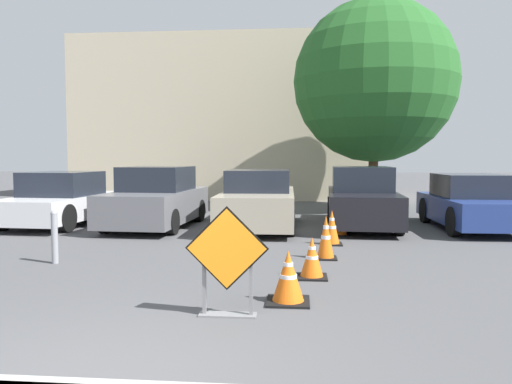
# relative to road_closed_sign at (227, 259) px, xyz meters

# --- Properties ---
(ground_plane) EXTENTS (96.00, 96.00, 0.00)m
(ground_plane) POSITION_rel_road_closed_sign_xyz_m (-0.83, 7.93, -0.67)
(ground_plane) COLOR #4C4C4F
(road_closed_sign) EXTENTS (0.96, 0.20, 1.27)m
(road_closed_sign) POSITION_rel_road_closed_sign_xyz_m (0.00, 0.00, 0.00)
(road_closed_sign) COLOR black
(road_closed_sign) RESTS_ON ground_plane
(traffic_cone_nearest) EXTENTS (0.54, 0.54, 0.66)m
(traffic_cone_nearest) POSITION_rel_road_closed_sign_xyz_m (0.68, 0.63, -0.35)
(traffic_cone_nearest) COLOR black
(traffic_cone_nearest) RESTS_ON ground_plane
(traffic_cone_second) EXTENTS (0.47, 0.47, 0.62)m
(traffic_cone_second) POSITION_rel_road_closed_sign_xyz_m (1.00, 1.95, -0.37)
(traffic_cone_second) COLOR black
(traffic_cone_second) RESTS_ON ground_plane
(traffic_cone_third) EXTENTS (0.40, 0.40, 0.78)m
(traffic_cone_third) POSITION_rel_road_closed_sign_xyz_m (1.28, 3.40, -0.29)
(traffic_cone_third) COLOR black
(traffic_cone_third) RESTS_ON ground_plane
(traffic_cone_fourth) EXTENTS (0.43, 0.43, 0.73)m
(traffic_cone_fourth) POSITION_rel_road_closed_sign_xyz_m (1.48, 4.89, -0.32)
(traffic_cone_fourth) COLOR black
(traffic_cone_fourth) RESTS_ON ground_plane
(traffic_cone_fifth) EXTENTS (0.41, 0.41, 0.75)m
(traffic_cone_fifth) POSITION_rel_road_closed_sign_xyz_m (1.76, 6.15, -0.31)
(traffic_cone_fifth) COLOR black
(traffic_cone_fifth) RESTS_ON ground_plane
(parked_car_nearest) EXTENTS (2.09, 4.13, 1.43)m
(parked_car_nearest) POSITION_rel_road_closed_sign_xyz_m (-5.63, 7.38, -0.01)
(parked_car_nearest) COLOR silver
(parked_car_nearest) RESTS_ON ground_plane
(parked_car_second) EXTENTS (2.01, 4.17, 1.58)m
(parked_car_second) POSITION_rel_road_closed_sign_xyz_m (-2.94, 7.21, 0.04)
(parked_car_second) COLOR slate
(parked_car_second) RESTS_ON ground_plane
(parked_car_third) EXTENTS (1.94, 4.58, 1.50)m
(parked_car_third) POSITION_rel_road_closed_sign_xyz_m (-0.26, 7.34, 0.02)
(parked_car_third) COLOR #A39984
(parked_car_third) RESTS_ON ground_plane
(parked_car_fourth) EXTENTS (1.94, 4.59, 1.58)m
(parked_car_fourth) POSITION_rel_road_closed_sign_xyz_m (2.43, 7.77, 0.05)
(parked_car_fourth) COLOR black
(parked_car_fourth) RESTS_ON ground_plane
(parked_car_fifth) EXTENTS (1.81, 4.04, 1.39)m
(parked_car_fifth) POSITION_rel_road_closed_sign_xyz_m (5.12, 7.50, -0.03)
(parked_car_fifth) COLOR navy
(parked_car_fifth) RESTS_ON ground_plane
(bollard_nearest) EXTENTS (0.12, 0.12, 0.92)m
(bollard_nearest) POSITION_rel_road_closed_sign_xyz_m (-3.38, 2.59, -0.19)
(bollard_nearest) COLOR gray
(bollard_nearest) RESTS_ON ground_plane
(building_facade_backdrop) EXTENTS (12.99, 5.00, 7.05)m
(building_facade_backdrop) POSITION_rel_road_closed_sign_xyz_m (-2.66, 17.58, 2.85)
(building_facade_backdrop) COLOR beige
(building_facade_backdrop) RESTS_ON ground_plane
(street_tree_behind_lot) EXTENTS (5.42, 5.42, 7.08)m
(street_tree_behind_lot) POSITION_rel_road_closed_sign_xyz_m (3.27, 11.62, 3.69)
(street_tree_behind_lot) COLOR #513823
(street_tree_behind_lot) RESTS_ON ground_plane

